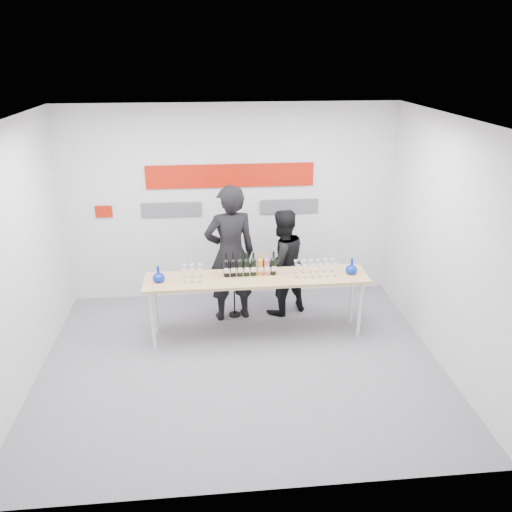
# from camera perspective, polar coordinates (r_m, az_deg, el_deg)

# --- Properties ---
(ground) EXTENTS (5.00, 5.00, 0.00)m
(ground) POSITION_cam_1_polar(r_m,az_deg,el_deg) (6.49, -1.70, -12.09)
(ground) COLOR slate
(ground) RESTS_ON ground
(back_wall) EXTENTS (5.00, 0.04, 3.00)m
(back_wall) POSITION_cam_1_polar(r_m,az_deg,el_deg) (7.65, -2.88, 5.92)
(back_wall) COLOR silver
(back_wall) RESTS_ON ground
(signage) EXTENTS (3.38, 0.02, 0.79)m
(signage) POSITION_cam_1_polar(r_m,az_deg,el_deg) (7.54, -3.34, 8.08)
(signage) COLOR #B31707
(signage) RESTS_ON back_wall
(tasting_table) EXTENTS (2.97, 0.60, 0.89)m
(tasting_table) POSITION_cam_1_polar(r_m,az_deg,el_deg) (6.66, 0.08, -2.93)
(tasting_table) COLOR tan
(tasting_table) RESTS_ON ground
(wine_bottles) EXTENTS (0.71, 0.08, 0.33)m
(wine_bottles) POSITION_cam_1_polar(r_m,az_deg,el_deg) (6.61, -0.70, -0.93)
(wine_bottles) COLOR black
(wine_bottles) RESTS_ON tasting_table
(decanter_left) EXTENTS (0.16, 0.16, 0.21)m
(decanter_left) POSITION_cam_1_polar(r_m,az_deg,el_deg) (6.58, -11.09, -2.01)
(decanter_left) COLOR #0827A0
(decanter_left) RESTS_ON tasting_table
(decanter_right) EXTENTS (0.16, 0.16, 0.21)m
(decanter_right) POSITION_cam_1_polar(r_m,az_deg,el_deg) (6.81, 10.88, -1.12)
(decanter_right) COLOR #0827A0
(decanter_right) RESTS_ON tasting_table
(glasses_left) EXTENTS (0.26, 0.22, 0.18)m
(glasses_left) POSITION_cam_1_polar(r_m,az_deg,el_deg) (6.57, -7.28, -1.97)
(glasses_left) COLOR silver
(glasses_left) RESTS_ON tasting_table
(glasses_right) EXTENTS (0.56, 0.22, 0.18)m
(glasses_right) POSITION_cam_1_polar(r_m,az_deg,el_deg) (6.71, 6.79, -1.40)
(glasses_right) COLOR silver
(glasses_right) RESTS_ON tasting_table
(presenter_left) EXTENTS (0.81, 0.61, 2.01)m
(presenter_left) POSITION_cam_1_polar(r_m,az_deg,el_deg) (7.06, -2.96, 0.22)
(presenter_left) COLOR black
(presenter_left) RESTS_ON ground
(presenter_right) EXTENTS (0.96, 0.88, 1.60)m
(presenter_right) POSITION_cam_1_polar(r_m,az_deg,el_deg) (7.30, 2.92, -0.75)
(presenter_right) COLOR black
(presenter_right) RESTS_ON ground
(mic_stand) EXTENTS (0.18, 0.18, 1.53)m
(mic_stand) POSITION_cam_1_polar(r_m,az_deg,el_deg) (7.32, -2.51, -3.57)
(mic_stand) COLOR black
(mic_stand) RESTS_ON ground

